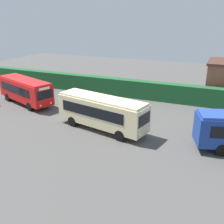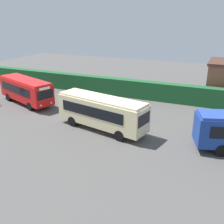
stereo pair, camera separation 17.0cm
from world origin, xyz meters
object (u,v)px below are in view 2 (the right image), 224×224
bus_red (26,90)px  traffic_cone (87,95)px  bus_cream (102,111)px  person_center (140,114)px

bus_red → traffic_cone: size_ratio=15.04×
bus_cream → person_center: size_ratio=5.69×
bus_cream → person_center: 4.45m
bus_red → traffic_cone: 7.92m
traffic_cone → bus_cream: bearing=-53.5°
person_center → traffic_cone: person_center is taller
bus_red → person_center: 14.91m
bus_red → bus_cream: bearing=4.1°
bus_red → traffic_cone: (5.64, 5.36, -1.50)m
bus_cream → person_center: bus_cream is taller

